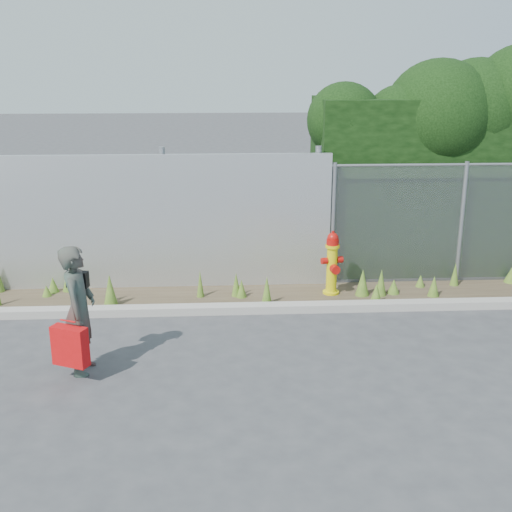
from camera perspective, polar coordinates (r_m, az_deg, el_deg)
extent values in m
plane|color=#3B3B3E|center=(8.01, 2.73, -9.77)|extent=(80.00, 80.00, 0.00)
cube|color=#9C968D|center=(9.62, 1.66, -4.63)|extent=(16.00, 0.22, 0.12)
cube|color=#463828|center=(10.20, 1.38, -3.68)|extent=(16.00, 1.20, 0.01)
cone|color=#456C20|center=(10.15, -4.98, -2.55)|extent=(0.12, 0.12, 0.44)
cone|color=#456C20|center=(10.52, 12.13, -2.74)|extent=(0.20, 0.20, 0.24)
cone|color=#456C20|center=(10.16, -1.78, -2.61)|extent=(0.15, 0.15, 0.40)
cone|color=#456C20|center=(10.74, -5.07, -2.09)|extent=(0.15, 0.15, 0.21)
cone|color=#456C20|center=(10.32, 9.45, -2.40)|extent=(0.22, 0.22, 0.44)
cone|color=#456C20|center=(9.80, 0.97, -3.14)|extent=(0.17, 0.17, 0.47)
cone|color=#456C20|center=(11.62, 21.75, -1.60)|extent=(0.24, 0.24, 0.28)
cone|color=#456C20|center=(10.04, 10.62, -3.35)|extent=(0.19, 0.19, 0.33)
cone|color=#456C20|center=(10.94, 14.40, -2.22)|extent=(0.16, 0.16, 0.21)
cone|color=#456C20|center=(10.54, 15.52, -2.65)|extent=(0.19, 0.19, 0.35)
cone|color=#456C20|center=(10.37, 11.05, -2.39)|extent=(0.18, 0.18, 0.44)
cone|color=#456C20|center=(10.85, -17.59, -2.52)|extent=(0.18, 0.18, 0.26)
cone|color=#456C20|center=(10.18, -12.87, -3.10)|extent=(0.17, 0.17, 0.37)
cone|color=#456C20|center=(10.71, -18.11, -3.02)|extent=(0.16, 0.16, 0.19)
cone|color=#456C20|center=(9.98, -12.84, -3.05)|extent=(0.22, 0.22, 0.51)
cone|color=#456C20|center=(11.14, 17.26, -1.61)|extent=(0.15, 0.15, 0.40)
cone|color=#456C20|center=(10.12, -1.29, -2.97)|extent=(0.17, 0.17, 0.30)
cone|color=#456C20|center=(10.82, -16.37, -2.20)|extent=(0.19, 0.19, 0.35)
cone|color=#456C20|center=(10.50, -15.69, -3.10)|extent=(0.15, 0.15, 0.22)
cube|color=#BBBDC3|center=(10.71, -16.47, 2.76)|extent=(8.50, 0.08, 2.20)
cylinder|color=gray|center=(10.57, -8.13, 3.38)|extent=(0.10, 0.10, 2.30)
cylinder|color=gray|center=(10.64, 5.42, 3.57)|extent=(0.10, 0.10, 2.30)
cylinder|color=gray|center=(10.59, 6.84, 2.77)|extent=(0.07, 0.07, 2.05)
cylinder|color=gray|center=(11.17, 17.79, 2.81)|extent=(0.07, 0.07, 2.05)
sphere|color=black|center=(11.18, 7.85, 11.89)|extent=(1.27, 1.27, 1.27)
sphere|color=black|center=(11.41, 12.73, 11.58)|extent=(1.25, 1.25, 1.25)
sphere|color=black|center=(11.68, 15.91, 11.98)|extent=(1.89, 1.89, 1.89)
sphere|color=black|center=(12.04, 19.00, 12.11)|extent=(1.80, 1.80, 1.80)
cylinder|color=yellow|center=(10.40, 6.67, -3.26)|extent=(0.26, 0.26, 0.06)
cylinder|color=yellow|center=(10.27, 6.74, -1.34)|extent=(0.17, 0.17, 0.79)
cylinder|color=yellow|center=(10.15, 6.82, 0.88)|extent=(0.22, 0.22, 0.05)
cylinder|color=#B20F0A|center=(10.14, 6.83, 1.23)|extent=(0.20, 0.20, 0.09)
sphere|color=#B20F0A|center=(10.12, 6.84, 1.59)|extent=(0.18, 0.18, 0.18)
cylinder|color=#B20F0A|center=(10.09, 6.86, 2.10)|extent=(0.05, 0.05, 0.05)
cylinder|color=#B20F0A|center=(10.20, 6.05, -0.39)|extent=(0.09, 0.10, 0.10)
cylinder|color=#B20F0A|center=(10.24, 7.49, -0.36)|extent=(0.09, 0.10, 0.10)
cylinder|color=#B20F0A|center=(10.13, 6.87, -1.19)|extent=(0.14, 0.11, 0.14)
imported|color=#0F6351|center=(7.87, -15.46, -4.64)|extent=(0.39, 0.58, 1.57)
cube|color=red|center=(7.77, -16.19, -7.70)|extent=(0.43, 0.16, 0.47)
cylinder|color=red|center=(7.65, -16.39, -5.56)|extent=(0.20, 0.02, 0.02)
cube|color=black|center=(7.89, -15.59, -2.00)|extent=(0.26, 0.11, 0.19)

